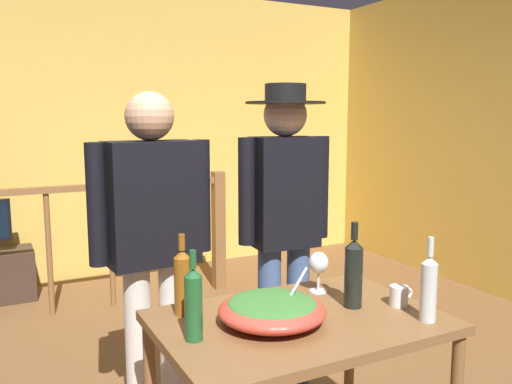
% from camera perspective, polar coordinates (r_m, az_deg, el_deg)
% --- Properties ---
extents(back_wall, '(5.75, 0.10, 2.80)m').
position_cam_1_polar(back_wall, '(5.36, -15.56, 6.13)').
color(back_wall, gold).
rests_on(back_wall, ground_plane).
extents(side_wall_right, '(0.10, 4.38, 2.80)m').
position_cam_1_polar(side_wall_right, '(5.10, 23.98, 5.64)').
color(side_wall_right, gold).
rests_on(side_wall_right, ground_plane).
extents(stair_railing, '(3.46, 0.10, 1.08)m').
position_cam_1_polar(stair_railing, '(4.45, -18.55, -3.90)').
color(stair_railing, brown).
rests_on(stair_railing, ground_plane).
extents(serving_table, '(1.13, 0.76, 0.77)m').
position_cam_1_polar(serving_table, '(2.21, 4.69, -15.49)').
color(serving_table, brown).
rests_on(serving_table, ground_plane).
extents(salad_bowl, '(0.42, 0.42, 0.22)m').
position_cam_1_polar(salad_bowl, '(2.10, 1.76, -12.52)').
color(salad_bowl, '#CC3D2D').
rests_on(salad_bowl, serving_table).
extents(wine_glass, '(0.09, 0.09, 0.19)m').
position_cam_1_polar(wine_glass, '(2.44, 6.79, -7.75)').
color(wine_glass, silver).
rests_on(wine_glass, serving_table).
extents(wine_bottle_amber, '(0.07, 0.07, 0.33)m').
position_cam_1_polar(wine_bottle_amber, '(2.18, -7.96, -9.51)').
color(wine_bottle_amber, brown).
rests_on(wine_bottle_amber, serving_table).
extents(wine_bottle_green, '(0.07, 0.07, 0.33)m').
position_cam_1_polar(wine_bottle_green, '(1.94, -6.78, -11.84)').
color(wine_bottle_green, '#1E5628').
rests_on(wine_bottle_green, serving_table).
extents(wine_bottle_dark, '(0.08, 0.08, 0.37)m').
position_cam_1_polar(wine_bottle_dark, '(2.27, 10.51, -8.50)').
color(wine_bottle_dark, black).
rests_on(wine_bottle_dark, serving_table).
extents(wine_bottle_clear, '(0.06, 0.06, 0.34)m').
position_cam_1_polar(wine_bottle_clear, '(2.20, 18.19, -9.77)').
color(wine_bottle_clear, silver).
rests_on(wine_bottle_clear, serving_table).
extents(mug_white, '(0.11, 0.08, 0.09)m').
position_cam_1_polar(mug_white, '(2.36, 15.25, -10.78)').
color(mug_white, white).
rests_on(mug_white, serving_table).
extents(person_standing_left, '(0.62, 0.25, 1.68)m').
position_cam_1_polar(person_standing_left, '(2.63, -11.11, -4.25)').
color(person_standing_left, beige).
rests_on(person_standing_left, ground_plane).
extents(person_standing_right, '(0.54, 0.43, 1.74)m').
position_cam_1_polar(person_standing_right, '(2.91, 3.10, -2.16)').
color(person_standing_right, '#3D5684').
rests_on(person_standing_right, ground_plane).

